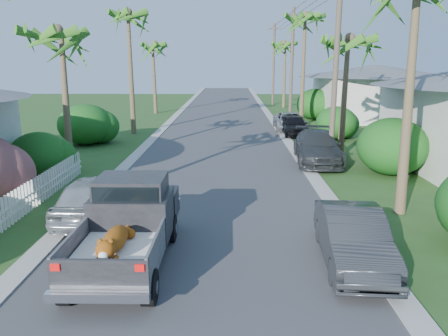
{
  "coord_description": "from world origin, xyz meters",
  "views": [
    {
      "loc": [
        0.69,
        -7.89,
        4.87
      ],
      "look_at": [
        0.49,
        6.29,
        1.4
      ],
      "focal_mm": 35.0,
      "sensor_mm": 36.0,
      "label": 1
    }
  ],
  "objects_px": {
    "parked_car_rf": "(294,125)",
    "palm_r_c": "(305,16)",
    "pickup_truck": "(130,220)",
    "utility_pole_d": "(274,64)",
    "utility_pole_b": "(336,67)",
    "parked_car_rn": "(353,238)",
    "palm_l_d": "(153,44)",
    "palm_r_b": "(348,39)",
    "house_right_far": "(374,94)",
    "parked_car_rm": "(317,147)",
    "palm_l_b": "(60,31)",
    "parked_car_ln": "(94,197)",
    "parked_car_rd": "(290,121)",
    "palm_r_d": "(285,43)",
    "palm_l_c": "(128,13)",
    "utility_pole_c": "(292,65)"
  },
  "relations": [
    {
      "from": "palm_l_d",
      "to": "palm_r_b",
      "type": "bearing_deg",
      "value": -55.41
    },
    {
      "from": "pickup_truck",
      "to": "utility_pole_d",
      "type": "bearing_deg",
      "value": 79.67
    },
    {
      "from": "palm_r_b",
      "to": "utility_pole_c",
      "type": "relative_size",
      "value": 0.8
    },
    {
      "from": "parked_car_rf",
      "to": "palm_r_b",
      "type": "height_order",
      "value": "palm_r_b"
    },
    {
      "from": "utility_pole_b",
      "to": "utility_pole_c",
      "type": "height_order",
      "value": "same"
    },
    {
      "from": "palm_r_c",
      "to": "utility_pole_d",
      "type": "height_order",
      "value": "palm_r_c"
    },
    {
      "from": "palm_r_c",
      "to": "palm_r_d",
      "type": "relative_size",
      "value": 1.17
    },
    {
      "from": "palm_l_b",
      "to": "house_right_far",
      "type": "xyz_separation_m",
      "value": [
        19.8,
        18.0,
        -4.03
      ]
    },
    {
      "from": "house_right_far",
      "to": "palm_r_d",
      "type": "bearing_deg",
      "value": 123.02
    },
    {
      "from": "palm_l_c",
      "to": "utility_pole_d",
      "type": "xyz_separation_m",
      "value": [
        11.6,
        21.0,
        -3.31
      ]
    },
    {
      "from": "palm_r_b",
      "to": "pickup_truck",
      "type": "bearing_deg",
      "value": -123.64
    },
    {
      "from": "pickup_truck",
      "to": "house_right_far",
      "type": "xyz_separation_m",
      "value": [
        14.8,
        27.62,
        1.11
      ]
    },
    {
      "from": "pickup_truck",
      "to": "palm_r_c",
      "type": "bearing_deg",
      "value": 71.29
    },
    {
      "from": "parked_car_rd",
      "to": "parked_car_ln",
      "type": "distance_m",
      "value": 20.37
    },
    {
      "from": "parked_car_rf",
      "to": "parked_car_rd",
      "type": "bearing_deg",
      "value": 88.19
    },
    {
      "from": "parked_car_rm",
      "to": "palm_l_d",
      "type": "bearing_deg",
      "value": 123.32
    },
    {
      "from": "parked_car_ln",
      "to": "utility_pole_d",
      "type": "relative_size",
      "value": 0.46
    },
    {
      "from": "palm_l_b",
      "to": "utility_pole_d",
      "type": "bearing_deg",
      "value": 68.2
    },
    {
      "from": "parked_car_rm",
      "to": "palm_l_d",
      "type": "xyz_separation_m",
      "value": [
        -11.5,
        20.71,
        5.68
      ]
    },
    {
      "from": "parked_car_rn",
      "to": "house_right_far",
      "type": "height_order",
      "value": "house_right_far"
    },
    {
      "from": "palm_l_d",
      "to": "utility_pole_c",
      "type": "distance_m",
      "value": 13.63
    },
    {
      "from": "palm_r_c",
      "to": "parked_car_rn",
      "type": "bearing_deg",
      "value": -95.96
    },
    {
      "from": "utility_pole_c",
      "to": "utility_pole_d",
      "type": "height_order",
      "value": "same"
    },
    {
      "from": "parked_car_rf",
      "to": "palm_l_b",
      "type": "xyz_separation_m",
      "value": [
        -11.8,
        -9.4,
        5.47
      ]
    },
    {
      "from": "pickup_truck",
      "to": "parked_car_rn",
      "type": "distance_m",
      "value": 5.52
    },
    {
      "from": "palm_l_b",
      "to": "utility_pole_d",
      "type": "relative_size",
      "value": 0.82
    },
    {
      "from": "parked_car_rf",
      "to": "utility_pole_b",
      "type": "height_order",
      "value": "utility_pole_b"
    },
    {
      "from": "pickup_truck",
      "to": "palm_r_d",
      "type": "bearing_deg",
      "value": 77.56
    },
    {
      "from": "parked_car_rn",
      "to": "palm_r_c",
      "type": "height_order",
      "value": "palm_r_c"
    },
    {
      "from": "pickup_truck",
      "to": "parked_car_ln",
      "type": "xyz_separation_m",
      "value": [
        -1.8,
        2.85,
        -0.3
      ]
    },
    {
      "from": "palm_r_d",
      "to": "palm_l_b",
      "type": "bearing_deg",
      "value": -115.41
    },
    {
      "from": "parked_car_rf",
      "to": "palm_r_c",
      "type": "distance_m",
      "value": 8.82
    },
    {
      "from": "palm_r_b",
      "to": "palm_r_d",
      "type": "height_order",
      "value": "palm_r_d"
    },
    {
      "from": "parked_car_rf",
      "to": "house_right_far",
      "type": "bearing_deg",
      "value": 45.25
    },
    {
      "from": "palm_r_c",
      "to": "utility_pole_d",
      "type": "xyz_separation_m",
      "value": [
        -0.6,
        17.0,
        -3.51
      ]
    },
    {
      "from": "parked_car_rn",
      "to": "pickup_truck",
      "type": "bearing_deg",
      "value": -179.03
    },
    {
      "from": "utility_pole_c",
      "to": "palm_l_b",
      "type": "bearing_deg",
      "value": -127.78
    },
    {
      "from": "pickup_truck",
      "to": "parked_car_rf",
      "type": "height_order",
      "value": "pickup_truck"
    },
    {
      "from": "parked_car_rn",
      "to": "palm_r_d",
      "type": "bearing_deg",
      "value": 89.7
    },
    {
      "from": "parked_car_ln",
      "to": "palm_l_d",
      "type": "height_order",
      "value": "palm_l_d"
    },
    {
      "from": "parked_car_rf",
      "to": "palm_r_c",
      "type": "bearing_deg",
      "value": 73.56
    },
    {
      "from": "utility_pole_b",
      "to": "parked_car_rf",
      "type": "bearing_deg",
      "value": 94.08
    },
    {
      "from": "parked_car_rm",
      "to": "palm_l_c",
      "type": "xyz_separation_m",
      "value": [
        -11.0,
        8.71,
        7.16
      ]
    },
    {
      "from": "parked_car_rd",
      "to": "parked_car_ln",
      "type": "bearing_deg",
      "value": -114.16
    },
    {
      "from": "palm_l_b",
      "to": "parked_car_rn",
      "type": "bearing_deg",
      "value": -43.32
    },
    {
      "from": "pickup_truck",
      "to": "utility_pole_b",
      "type": "distance_m",
      "value": 13.44
    },
    {
      "from": "parked_car_rn",
      "to": "utility_pole_d",
      "type": "xyz_separation_m",
      "value": [
        1.9,
        40.91,
        3.93
      ]
    },
    {
      "from": "parked_car_rf",
      "to": "utility_pole_c",
      "type": "distance_m",
      "value": 7.7
    },
    {
      "from": "house_right_far",
      "to": "utility_pole_b",
      "type": "distance_m",
      "value": 18.71
    },
    {
      "from": "pickup_truck",
      "to": "utility_pole_d",
      "type": "xyz_separation_m",
      "value": [
        7.4,
        40.62,
        3.59
      ]
    }
  ]
}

